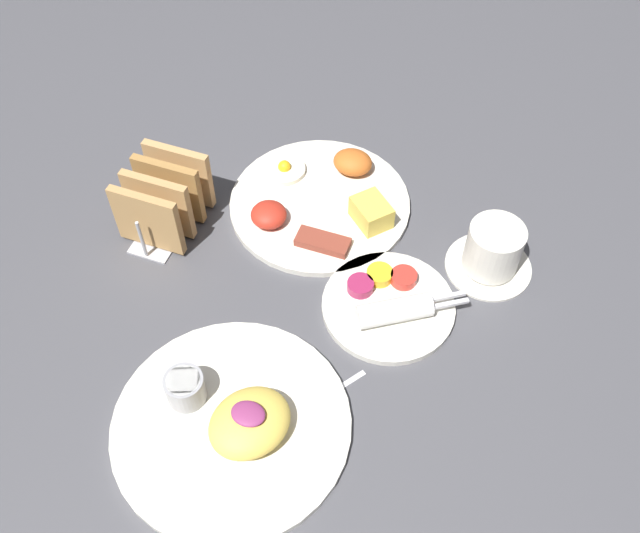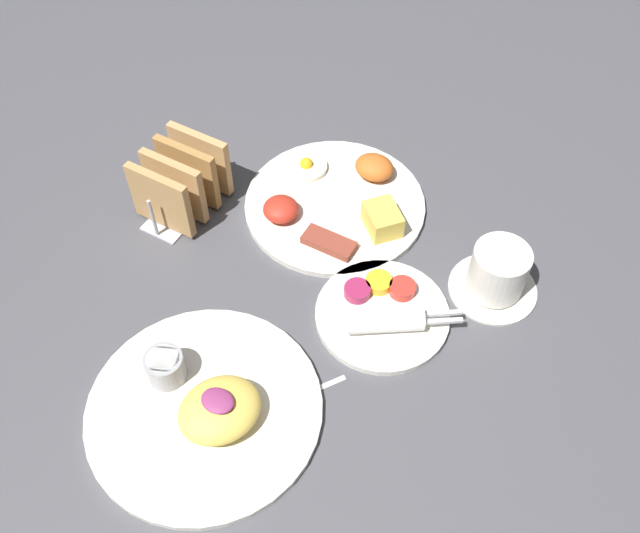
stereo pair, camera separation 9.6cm
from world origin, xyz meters
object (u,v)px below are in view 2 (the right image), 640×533
object	(u,v)px
toast_rack	(182,182)
plate_foreground	(205,406)
plate_condiments	(383,313)
plate_breakfast	(337,202)
coffee_cup	(497,274)

from	to	relation	value
toast_rack	plate_foreground	bearing A→B (deg)	-49.84
plate_condiments	plate_foreground	size ratio (longest dim) A/B	0.66
plate_condiments	plate_foreground	distance (m)	0.26
plate_breakfast	plate_condiments	world-z (taller)	plate_breakfast
plate_foreground	coffee_cup	world-z (taller)	coffee_cup
plate_breakfast	toast_rack	world-z (taller)	toast_rack
coffee_cup	plate_condiments	bearing A→B (deg)	-133.69
coffee_cup	toast_rack	bearing A→B (deg)	-170.26
plate_foreground	toast_rack	world-z (taller)	toast_rack
plate_breakfast	plate_foreground	distance (m)	0.37
plate_condiments	plate_foreground	bearing A→B (deg)	-118.60
plate_condiments	plate_breakfast	bearing A→B (deg)	135.62
plate_foreground	plate_breakfast	bearing A→B (deg)	93.64
plate_condiments	coffee_cup	bearing A→B (deg)	46.31
plate_breakfast	toast_rack	size ratio (longest dim) A/B	1.81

